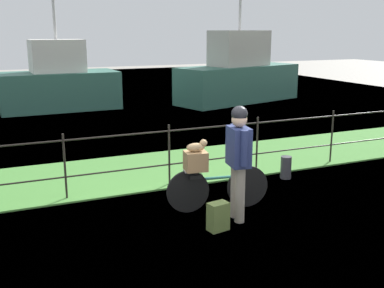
{
  "coord_description": "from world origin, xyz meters",
  "views": [
    {
      "loc": [
        -2.79,
        -5.32,
        2.69
      ],
      "look_at": [
        0.14,
        1.34,
        0.9
      ],
      "focal_mm": 43.19,
      "sensor_mm": 36.0,
      "label": 1
    }
  ],
  "objects_px": {
    "backpack_on_paving": "(218,216)",
    "mooring_bollard": "(286,167)",
    "moored_boat_near": "(59,83)",
    "cyclist_person": "(238,153)",
    "terrier_dog": "(197,146)",
    "moored_boat_far": "(239,76)",
    "bicycle_main": "(217,188)",
    "wooden_crate": "(196,161)"
  },
  "relations": [
    {
      "from": "backpack_on_paving",
      "to": "mooring_bollard",
      "type": "distance_m",
      "value": 2.7
    },
    {
      "from": "mooring_bollard",
      "to": "moored_boat_near",
      "type": "relative_size",
      "value": 0.1
    },
    {
      "from": "cyclist_person",
      "to": "backpack_on_paving",
      "type": "xyz_separation_m",
      "value": [
        -0.43,
        -0.23,
        -0.8
      ]
    },
    {
      "from": "terrier_dog",
      "to": "mooring_bollard",
      "type": "height_order",
      "value": "terrier_dog"
    },
    {
      "from": "moored_boat_near",
      "to": "moored_boat_far",
      "type": "height_order",
      "value": "moored_boat_far"
    },
    {
      "from": "mooring_bollard",
      "to": "moored_boat_far",
      "type": "height_order",
      "value": "moored_boat_far"
    },
    {
      "from": "terrier_dog",
      "to": "cyclist_person",
      "type": "relative_size",
      "value": 0.19
    },
    {
      "from": "cyclist_person",
      "to": "bicycle_main",
      "type": "bearing_deg",
      "value": 101.12
    },
    {
      "from": "terrier_dog",
      "to": "moored_boat_near",
      "type": "bearing_deg",
      "value": 92.76
    },
    {
      "from": "bicycle_main",
      "to": "backpack_on_paving",
      "type": "height_order",
      "value": "bicycle_main"
    },
    {
      "from": "terrier_dog",
      "to": "backpack_on_paving",
      "type": "xyz_separation_m",
      "value": [
        -0.02,
        -0.75,
        -0.82
      ]
    },
    {
      "from": "terrier_dog",
      "to": "mooring_bollard",
      "type": "xyz_separation_m",
      "value": [
        2.19,
        0.81,
        -0.81
      ]
    },
    {
      "from": "wooden_crate",
      "to": "mooring_bollard",
      "type": "bearing_deg",
      "value": 19.98
    },
    {
      "from": "terrier_dog",
      "to": "moored_boat_far",
      "type": "xyz_separation_m",
      "value": [
        6.13,
        9.66,
        -0.02
      ]
    },
    {
      "from": "bicycle_main",
      "to": "moored_boat_near",
      "type": "height_order",
      "value": "moored_boat_near"
    },
    {
      "from": "cyclist_person",
      "to": "moored_boat_near",
      "type": "bearing_deg",
      "value": 94.71
    },
    {
      "from": "terrier_dog",
      "to": "moored_boat_near",
      "type": "xyz_separation_m",
      "value": [
        -0.51,
        10.59,
        -0.12
      ]
    },
    {
      "from": "moored_boat_far",
      "to": "bicycle_main",
      "type": "bearing_deg",
      "value": -120.93
    },
    {
      "from": "moored_boat_near",
      "to": "moored_boat_far",
      "type": "distance_m",
      "value": 6.71
    },
    {
      "from": "mooring_bollard",
      "to": "bicycle_main",
      "type": "bearing_deg",
      "value": -155.36
    },
    {
      "from": "bicycle_main",
      "to": "cyclist_person",
      "type": "distance_m",
      "value": 0.81
    },
    {
      "from": "bicycle_main",
      "to": "wooden_crate",
      "type": "height_order",
      "value": "wooden_crate"
    },
    {
      "from": "backpack_on_paving",
      "to": "mooring_bollard",
      "type": "height_order",
      "value": "mooring_bollard"
    },
    {
      "from": "bicycle_main",
      "to": "cyclist_person",
      "type": "height_order",
      "value": "cyclist_person"
    },
    {
      "from": "bicycle_main",
      "to": "moored_boat_far",
      "type": "xyz_separation_m",
      "value": [
        5.82,
        9.71,
        0.65
      ]
    },
    {
      "from": "bicycle_main",
      "to": "terrier_dog",
      "type": "distance_m",
      "value": 0.75
    },
    {
      "from": "moored_boat_near",
      "to": "terrier_dog",
      "type": "bearing_deg",
      "value": -87.24
    },
    {
      "from": "wooden_crate",
      "to": "terrier_dog",
      "type": "height_order",
      "value": "terrier_dog"
    },
    {
      "from": "moored_boat_far",
      "to": "moored_boat_near",
      "type": "bearing_deg",
      "value": 171.97
    },
    {
      "from": "wooden_crate",
      "to": "moored_boat_far",
      "type": "distance_m",
      "value": 11.45
    },
    {
      "from": "bicycle_main",
      "to": "cyclist_person",
      "type": "bearing_deg",
      "value": -78.88
    },
    {
      "from": "wooden_crate",
      "to": "mooring_bollard",
      "type": "distance_m",
      "value": 2.42
    },
    {
      "from": "bicycle_main",
      "to": "terrier_dog",
      "type": "relative_size",
      "value": 4.96
    },
    {
      "from": "backpack_on_paving",
      "to": "bicycle_main",
      "type": "bearing_deg",
      "value": -125.35
    },
    {
      "from": "bicycle_main",
      "to": "mooring_bollard",
      "type": "bearing_deg",
      "value": 24.64
    },
    {
      "from": "backpack_on_paving",
      "to": "moored_boat_far",
      "type": "xyz_separation_m",
      "value": [
        6.15,
        10.41,
        0.8
      ]
    },
    {
      "from": "bicycle_main",
      "to": "moored_boat_far",
      "type": "distance_m",
      "value": 11.33
    },
    {
      "from": "wooden_crate",
      "to": "backpack_on_paving",
      "type": "bearing_deg",
      "value": -89.71
    },
    {
      "from": "wooden_crate",
      "to": "moored_boat_near",
      "type": "xyz_separation_m",
      "value": [
        -0.49,
        10.59,
        0.1
      ]
    },
    {
      "from": "backpack_on_paving",
      "to": "moored_boat_near",
      "type": "xyz_separation_m",
      "value": [
        -0.49,
        11.34,
        0.7
      ]
    },
    {
      "from": "mooring_bollard",
      "to": "terrier_dog",
      "type": "bearing_deg",
      "value": -159.72
    },
    {
      "from": "wooden_crate",
      "to": "terrier_dog",
      "type": "xyz_separation_m",
      "value": [
        0.02,
        -0.0,
        0.22
      ]
    }
  ]
}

